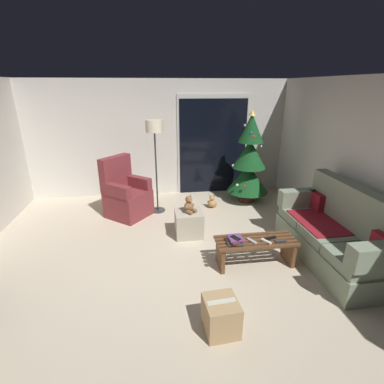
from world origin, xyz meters
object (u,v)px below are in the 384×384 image
Objects in this scene: christmas_tree at (249,163)px; floor_lamp at (155,135)px; coffee_table at (255,248)px; ottoman at (189,223)px; teddy_bear_honey_by_tree at (212,202)px; couch at (336,235)px; book_stack at (236,240)px; cell_phone at (236,238)px; cardboard_box_taped_mid_floor at (221,316)px; armchair at (126,195)px; teddy_bear_chestnut at (189,205)px; remote_graphite at (281,241)px; remote_black at (271,238)px; remote_silver at (252,241)px; remote_white at (266,241)px.

christmas_tree reaches higher than floor_lamp.
ottoman is (-0.80, 0.96, -0.05)m from coffee_table.
couch is at bearing -57.45° from teddy_bear_honey_by_tree.
cell_phone is at bearing -120.78° from book_stack.
cell_phone is 2.13m from teddy_bear_honey_by_tree.
book_stack is (-0.30, -0.05, 0.17)m from coffee_table.
christmas_tree reaches higher than teddy_bear_honey_by_tree.
cardboard_box_taped_mid_floor is at bearing -79.84° from floor_lamp.
armchair is at bearing 128.88° from book_stack.
armchair is (-1.88, 1.91, 0.15)m from coffee_table.
teddy_bear_honey_by_tree is at bearing 122.55° from couch.
teddy_bear_honey_by_tree is 0.75× the size of cardboard_box_taped_mid_floor.
couch is at bearing -27.38° from teddy_bear_chestnut.
remote_graphite is at bearing -42.53° from armchair.
cell_phone is (-0.31, -0.07, 0.22)m from coffee_table.
couch reaches higher than teddy_bear_honey_by_tree.
cell_phone is 0.33× the size of ottoman.
book_stack is at bearing 66.92° from cardboard_box_taped_mid_floor.
armchair is at bearing 33.35° from remote_black.
ottoman is (-1.94, 1.01, -0.19)m from couch.
remote_graphite is at bearing -149.62° from remote_black.
teddy_bear_chestnut is (-0.50, 1.00, 0.11)m from book_stack.
christmas_tree reaches higher than couch.
teddy_bear_chestnut is at bearing 116.28° from book_stack.
cardboard_box_taped_mid_floor is at bearing -113.08° from book_stack.
remote_black is (0.21, 0.00, 0.14)m from coffee_table.
book_stack is 0.64× the size of cardboard_box_taped_mid_floor.
floor_lamp is 4.05× the size of ottoman.
teddy_bear_honey_by_tree is (-1.32, 2.07, -0.28)m from couch.
remote_silver is at bearing -59.53° from floor_lamp.
remote_black is at bearing -53.38° from floor_lamp.
remote_white is 0.09× the size of floor_lamp.
remote_graphite is 0.61m from book_stack.
remote_white is 2.49m from christmas_tree.
coffee_table is at bearing -105.42° from christmas_tree.
remote_silver is (-1.21, 0.01, -0.01)m from couch.
remote_graphite is (0.10, -0.10, 0.00)m from remote_black.
book_stack is at bearing -93.12° from teddy_bear_honey_by_tree.
book_stack is at bearing -63.59° from ottoman.
coffee_table is 1.25m from ottoman.
remote_white is at bearing -37.10° from remote_silver.
christmas_tree is 4.36× the size of ottoman.
remote_black is 1.45m from cardboard_box_taped_mid_floor.
couch is 1.01× the size of christmas_tree.
couch reaches higher than book_stack.
ottoman is at bearing 85.31° from cell_phone.
christmas_tree is at bearing 8.55° from floor_lamp.
christmas_tree reaches higher than ottoman.
teddy_bear_chestnut is at bearing -119.53° from teddy_bear_honey_by_tree.
remote_black and remote_silver have the same top height.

